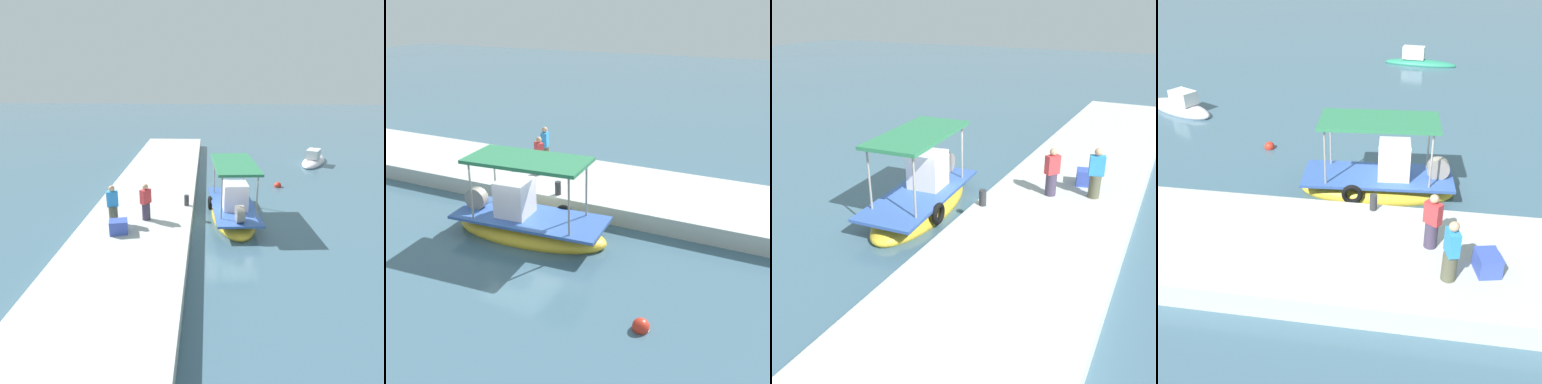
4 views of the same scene
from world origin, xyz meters
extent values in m
plane|color=#416275|center=(0.00, 0.00, 0.00)|extent=(120.00, 120.00, 0.00)
cube|color=#B7BBB6|center=(0.00, -4.34, 0.34)|extent=(36.00, 4.83, 0.68)
ellipsoid|color=gold|center=(-0.56, 0.06, 0.14)|extent=(5.75, 2.49, 0.99)
cube|color=#375BAA|center=(-0.56, 0.06, 0.69)|extent=(5.52, 2.47, 0.10)
cube|color=silver|center=(0.00, 0.10, 1.33)|extent=(1.18, 1.22, 1.37)
cylinder|color=gray|center=(1.17, 0.98, 1.69)|extent=(0.07, 0.07, 2.09)
cylinder|color=gray|center=(1.29, -0.59, 1.69)|extent=(0.07, 0.07, 2.09)
cylinder|color=gray|center=(-2.41, 0.71, 1.69)|extent=(0.07, 0.07, 2.09)
cylinder|color=gray|center=(-2.29, -0.86, 1.69)|extent=(0.07, 0.07, 2.09)
cube|color=#2F7C50|center=(-0.56, 0.06, 2.79)|extent=(4.23, 2.28, 0.12)
torus|color=black|center=(-1.32, -1.07, 0.49)|extent=(0.75, 0.24, 0.74)
cylinder|color=gray|center=(1.56, 0.22, 1.09)|extent=(0.82, 0.41, 0.80)
cylinder|color=#52533F|center=(1.84, -5.31, 1.08)|extent=(0.48, 0.48, 0.81)
cube|color=#2F8CD8|center=(1.84, -5.31, 1.82)|extent=(0.39, 0.55, 0.67)
sphere|color=tan|center=(1.84, -5.31, 2.29)|extent=(0.26, 0.26, 0.26)
cylinder|color=#41374F|center=(1.37, -3.95, 1.07)|extent=(0.52, 0.52, 0.78)
cube|color=#CE363A|center=(1.37, -3.95, 1.78)|extent=(0.54, 0.49, 0.64)
sphere|color=tan|center=(1.37, -3.95, 2.23)|extent=(0.25, 0.25, 0.25)
cylinder|color=#2D2D33|center=(-0.45, -2.24, 0.95)|extent=(0.24, 0.24, 0.53)
cube|color=#3850B4|center=(2.84, -4.85, 0.96)|extent=(0.74, 0.85, 0.57)
camera|label=1|loc=(16.30, -1.22, 7.19)|focal=33.88mm
camera|label=2|loc=(-8.36, 12.43, 7.66)|focal=43.23mm
camera|label=3|loc=(-11.99, -7.47, 6.67)|focal=40.23mm
camera|label=4|loc=(0.89, -15.07, 8.61)|focal=44.28mm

